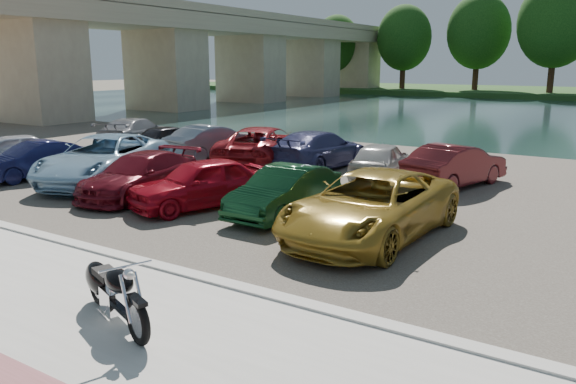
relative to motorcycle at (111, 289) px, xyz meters
name	(u,v)px	position (x,y,z in m)	size (l,w,h in m)	color
ground	(114,325)	(0.06, -0.05, -0.56)	(200.00, 200.00, 0.00)	#595447
promenade	(56,350)	(0.06, -1.05, -0.51)	(60.00, 6.00, 0.10)	#B6B4AB
kerb	(201,279)	(0.06, 1.95, -0.49)	(60.00, 0.30, 0.14)	#B6B4AB
parking_lot	(392,189)	(0.06, 10.95, -0.54)	(60.00, 18.00, 0.04)	#443E37
river	(542,117)	(0.06, 39.95, -0.56)	(120.00, 40.00, 0.00)	#1B3131
bridge	(245,46)	(-27.94, 40.98, 4.96)	(7.00, 56.00, 8.55)	tan
motorcycle	(111,289)	(0.00, 0.00, 0.00)	(2.23, 1.10, 1.05)	black
car_0	(8,151)	(-13.48, 6.68, 0.11)	(1.48, 3.68, 1.25)	silver
car_1	(35,160)	(-10.86, 6.04, 0.09)	(1.30, 3.73, 1.23)	#13153D
car_2	(104,159)	(-8.26, 6.78, 0.25)	(2.56, 5.55, 1.54)	#8FB5D0
car_3	(140,175)	(-5.83, 6.06, 0.10)	(1.75, 4.31, 1.25)	#5B0D17
car_4	(201,183)	(-3.44, 6.00, 0.15)	(1.58, 3.93, 1.34)	#A60B1A
car_5	(285,191)	(-1.09, 6.54, 0.10)	(1.32, 3.77, 1.24)	#0F391B
car_6	(371,206)	(1.57, 5.96, 0.21)	(2.44, 5.29, 1.47)	olive
car_7	(135,132)	(-13.47, 12.94, 0.16)	(1.92, 4.72, 1.37)	gray
car_8	(170,139)	(-10.85, 12.53, 0.10)	(1.46, 3.63, 1.24)	black
car_9	(213,141)	(-8.40, 12.48, 0.16)	(1.44, 4.13, 1.36)	slate
car_10	(264,145)	(-5.80, 12.36, 0.21)	(2.44, 5.29, 1.47)	maroon
car_11	(318,150)	(-3.59, 12.73, 0.18)	(1.98, 4.86, 1.41)	navy
car_12	(381,160)	(-0.86, 12.16, 0.12)	(1.51, 3.76, 1.28)	#ABABA7
car_13	(455,165)	(1.58, 12.36, 0.15)	(1.42, 4.08, 1.34)	#56171A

